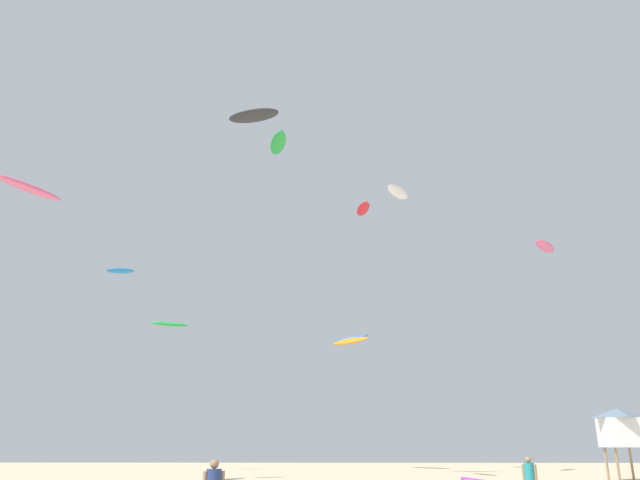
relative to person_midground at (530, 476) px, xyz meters
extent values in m
sphere|color=#936B4C|center=(-10.56, -7.91, 0.67)|extent=(0.23, 0.23, 0.23)
cylinder|color=teal|center=(0.00, 0.00, 0.16)|extent=(0.38, 0.38, 0.61)
cylinder|color=#936B4C|center=(0.19, -0.11, 0.13)|extent=(0.11, 0.11, 0.57)
cylinder|color=#936B4C|center=(-0.19, 0.11, 0.13)|extent=(0.11, 0.11, 0.57)
sphere|color=#936B4C|center=(0.00, 0.00, 0.58)|extent=(0.22, 0.22, 0.22)
cylinder|color=purple|center=(-0.25, 8.33, -0.61)|extent=(0.82, 3.32, 0.16)
cylinder|color=#8C704C|center=(10.70, 14.89, -0.02)|extent=(0.14, 0.14, 1.90)
cylinder|color=#8C704C|center=(9.20, 14.89, -0.02)|extent=(0.14, 0.14, 1.90)
cylinder|color=#8C704C|center=(9.20, 13.39, -0.02)|extent=(0.14, 0.14, 1.90)
cube|color=white|center=(9.95, 14.14, 1.78)|extent=(2.00, 2.00, 1.70)
pyramid|color=slate|center=(9.95, 14.14, 2.90)|extent=(2.30, 2.30, 0.55)
ellipsoid|color=#E5598C|center=(12.30, 29.11, 18.37)|extent=(3.39, 4.34, 0.45)
ellipsoid|color=green|center=(-17.84, 13.66, 8.39)|extent=(2.45, 1.70, 0.44)
ellipsoid|color=#E5598C|center=(-25.19, 7.79, 15.38)|extent=(3.27, 4.55, 0.71)
ellipsoid|color=white|center=(-2.07, 20.45, 20.27)|extent=(2.45, 3.06, 0.80)
ellipsoid|color=green|center=(-11.02, 12.22, 20.44)|extent=(1.80, 3.50, 0.61)
cylinder|color=blue|center=(-11.02, 12.22, 20.59)|extent=(0.91, 3.03, 0.15)
ellipsoid|color=orange|center=(-5.81, 28.72, 9.70)|extent=(3.80, 3.90, 1.02)
cylinder|color=blue|center=(-5.81, 28.72, 9.89)|extent=(2.82, 2.94, 0.19)
ellipsoid|color=red|center=(-4.61, 25.63, 20.85)|extent=(1.53, 3.38, 0.62)
cylinder|color=orange|center=(-4.61, 25.63, 21.00)|extent=(0.67, 2.98, 0.14)
ellipsoid|color=blue|center=(-25.00, 23.73, 14.75)|extent=(2.33, 0.80, 0.47)
ellipsoid|color=#2D2D33|center=(-13.19, 15.29, 24.35)|extent=(4.14, 2.20, 0.89)
camera|label=1|loc=(-7.48, -24.86, 1.20)|focal=34.29mm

